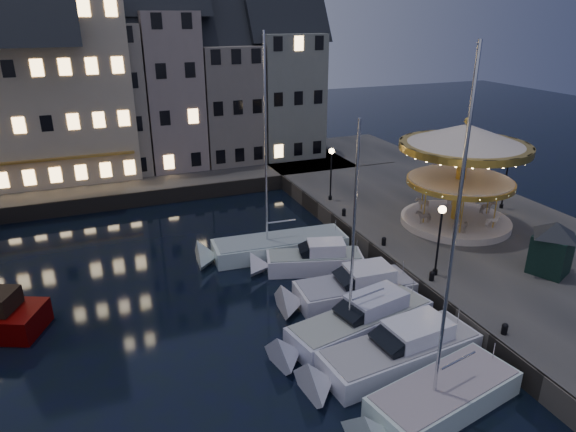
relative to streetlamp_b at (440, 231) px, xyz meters
name	(u,v)px	position (x,y,z in m)	size (l,w,h in m)	color
ground	(328,330)	(-7.20, -1.00, -4.02)	(160.00, 160.00, 0.00)	black
quay_east	(470,234)	(6.80, 5.00, -3.37)	(16.00, 56.00, 1.30)	#474442
quay_north	(118,181)	(-15.20, 27.00, -3.37)	(44.00, 12.00, 1.30)	#474442
quaywall_e	(371,252)	(-1.20, 5.00, -3.37)	(0.15, 44.00, 1.30)	#47423A
quaywall_n	(149,198)	(-13.20, 21.00, -3.37)	(48.00, 0.15, 1.30)	#47423A
streetlamp_b	(440,231)	(0.00, 0.00, 0.00)	(0.44, 0.44, 4.17)	black
streetlamp_c	(331,167)	(0.00, 13.50, 0.00)	(0.44, 0.44, 4.17)	black
streetlamp_d	(507,174)	(11.30, 7.00, 0.00)	(0.44, 0.44, 4.17)	black
bollard_a	(505,328)	(-0.60, -6.00, -2.41)	(0.30, 0.30, 0.57)	black
bollard_b	(432,275)	(-0.60, -0.50, -2.41)	(0.30, 0.30, 0.57)	black
bollard_c	(384,241)	(-0.60, 4.50, -2.41)	(0.30, 0.30, 0.57)	black
bollard_d	(344,212)	(-0.60, 10.00, -2.41)	(0.30, 0.30, 0.57)	black
townhouse_nb	(32,98)	(-21.25, 29.00, 4.26)	(6.16, 8.00, 13.80)	tan
townhouse_nc	(105,88)	(-15.20, 29.00, 4.76)	(6.82, 8.00, 14.80)	gray
townhouse_nd	(169,80)	(-9.45, 29.00, 5.26)	(5.50, 8.00, 15.80)	gray
townhouse_ne	(226,93)	(-4.00, 29.00, 3.76)	(6.16, 8.00, 12.80)	slate
townhouse_nf	(283,85)	(2.05, 29.00, 4.26)	(6.82, 8.00, 13.80)	gray
hotel_corner	(30,80)	(-21.20, 29.00, 5.76)	(17.60, 9.00, 16.80)	#C8B696
motorboat_a	(434,401)	(-5.74, -7.82, -3.48)	(7.82, 3.92, 12.96)	silver
motorboat_b	(393,354)	(-5.68, -4.68, -3.37)	(8.81, 3.33, 2.15)	silver
motorboat_c	(355,324)	(-6.15, -1.93, -3.34)	(8.98, 3.94, 11.89)	silver
motorboat_d	(348,291)	(-4.87, 1.18, -3.38)	(7.77, 2.97, 2.15)	silver
motorboat_e	(308,261)	(-5.52, 5.37, -3.38)	(7.00, 3.71, 2.15)	white
motorboat_f	(272,247)	(-6.83, 8.36, -3.49)	(10.05, 3.24, 13.32)	silver
carousel	(464,156)	(5.91, 5.68, 2.23)	(8.59, 8.59, 7.52)	beige
ticket_kiosk	(554,239)	(6.15, -2.17, -0.62)	(3.02, 3.02, 3.53)	black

